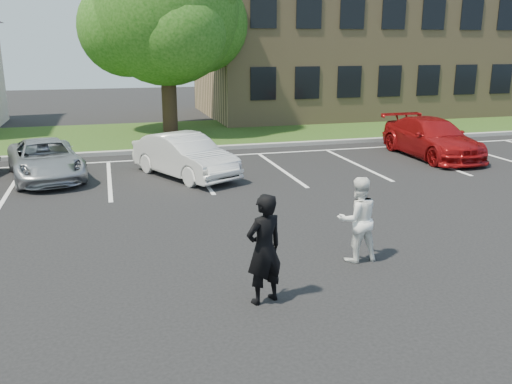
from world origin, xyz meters
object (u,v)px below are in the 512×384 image
office_building (385,43)px  car_white_sedan (185,156)px  man_white_shirt (358,219)px  car_silver_minivan (45,160)px  tree (167,15)px  man_black_suit (264,249)px  car_red_compact (432,138)px

office_building → car_white_sedan: 20.57m
man_white_shirt → car_silver_minivan: bearing=-52.8°
tree → man_white_shirt: (1.53, -16.74, -4.51)m
man_black_suit → man_white_shirt: bearing=-171.1°
car_silver_minivan → car_red_compact: (13.53, -0.26, 0.11)m
office_building → car_silver_minivan: bearing=-144.6°
man_white_shirt → car_red_compact: bearing=-129.4°
tree → man_white_shirt: tree is taller
tree → man_white_shirt: 17.40m
man_white_shirt → car_white_sedan: size_ratio=0.41×
man_black_suit → man_white_shirt: size_ratio=1.10×
man_white_shirt → car_silver_minivan: 10.83m
car_silver_minivan → car_white_sedan: size_ratio=1.05×
car_silver_minivan → man_white_shirt: bearing=-65.0°
tree → car_silver_minivan: bearing=-121.4°
office_building → car_red_compact: size_ratio=4.58×
office_building → car_silver_minivan: (-18.68, -13.27, -3.56)m
car_silver_minivan → car_red_compact: bearing=-12.6°
man_white_shirt → car_white_sedan: man_white_shirt is taller
car_white_sedan → man_black_suit: bearing=-116.6°
office_building → car_white_sedan: size_ratio=5.45×
tree → car_white_sedan: 10.15m
tree → car_silver_minivan: size_ratio=2.03×
office_building → man_black_suit: office_building is taller
car_silver_minivan → car_white_sedan: bearing=-24.1°
office_building → man_black_suit: 27.53m
office_building → tree: tree is taller
car_silver_minivan → car_white_sedan: 4.33m
office_building → car_red_compact: office_building is taller
car_silver_minivan → car_red_compact: 13.54m
car_red_compact → man_white_shirt: bearing=-130.0°
car_white_sedan → car_red_compact: (9.31, 0.68, 0.03)m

